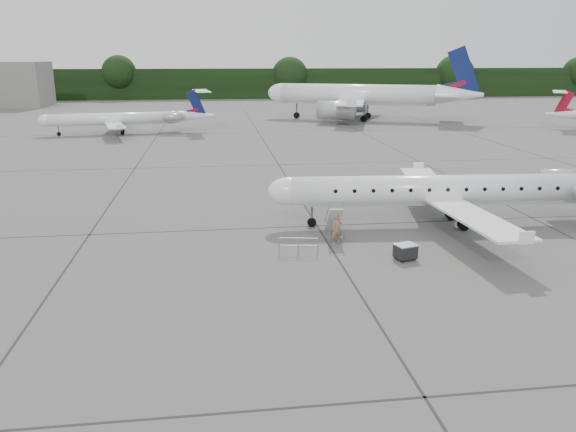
{
  "coord_description": "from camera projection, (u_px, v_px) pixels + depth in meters",
  "views": [
    {
      "loc": [
        -12.3,
        -27.9,
        11.02
      ],
      "look_at": [
        -8.28,
        2.54,
        2.3
      ],
      "focal_mm": 35.0,
      "sensor_mm": 36.0,
      "label": 1
    }
  ],
  "objects": [
    {
      "name": "main_regional_jet",
      "position": [
        446.0,
        175.0,
        37.38
      ],
      "size": [
        28.02,
        21.1,
        6.84
      ],
      "primitive_type": null,
      "rotation": [
        0.0,
        0.0,
        -0.07
      ],
      "color": "white",
      "rests_on": "ground"
    },
    {
      "name": "ground",
      "position": [
        441.0,
        263.0,
        31.17
      ],
      "size": [
        320.0,
        320.0,
        0.0
      ],
      "primitive_type": "plane",
      "color": "#62625F",
      "rests_on": "ground"
    },
    {
      "name": "passenger",
      "position": [
        337.0,
        229.0,
        34.11
      ],
      "size": [
        0.8,
        0.65,
        1.89
      ],
      "primitive_type": "imported",
      "rotation": [
        0.0,
        0.0,
        0.33
      ],
      "color": "#846448",
      "rests_on": "ground"
    },
    {
      "name": "bg_narrowbody",
      "position": [
        357.0,
        84.0,
        99.9
      ],
      "size": [
        42.5,
        37.28,
        12.69
      ],
      "primitive_type": null,
      "rotation": [
        0.0,
        0.0,
        -0.4
      ],
      "color": "white",
      "rests_on": "ground"
    },
    {
      "name": "treeline",
      "position": [
        257.0,
        84.0,
        154.06
      ],
      "size": [
        260.0,
        4.0,
        8.0
      ],
      "primitive_type": "cube",
      "color": "black",
      "rests_on": "ground"
    },
    {
      "name": "safety_railing",
      "position": [
        298.0,
        246.0,
        32.32
      ],
      "size": [
        2.18,
        0.47,
        1.0
      ],
      "primitive_type": null,
      "rotation": [
        0.0,
        0.0,
        -0.18
      ],
      "color": "gray",
      "rests_on": "ground"
    },
    {
      "name": "baggage_cart",
      "position": [
        405.0,
        251.0,
        31.55
      ],
      "size": [
        1.31,
        1.17,
        0.96
      ],
      "primitive_type": null,
      "rotation": [
        0.0,
        0.0,
        0.29
      ],
      "color": "black",
      "rests_on": "ground"
    },
    {
      "name": "airstair",
      "position": [
        334.0,
        220.0,
        35.42
      ],
      "size": [
        1.03,
        2.55,
        2.14
      ],
      "primitive_type": null,
      "rotation": [
        0.0,
        0.0,
        -0.07
      ],
      "color": "white",
      "rests_on": "ground"
    },
    {
      "name": "bg_regional_left",
      "position": [
        115.0,
        113.0,
        82.35
      ],
      "size": [
        25.8,
        19.95,
        6.27
      ],
      "primitive_type": null,
      "rotation": [
        0.0,
        0.0,
        0.12
      ],
      "color": "white",
      "rests_on": "ground"
    }
  ]
}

